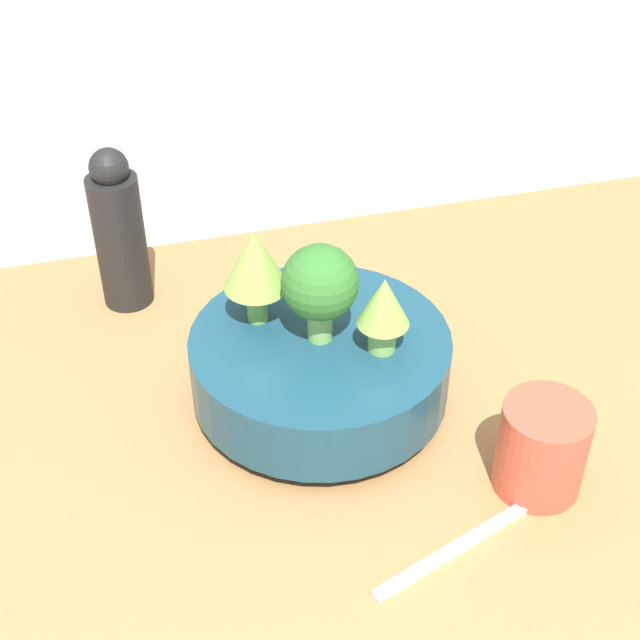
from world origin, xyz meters
TOP-DOWN VIEW (x-y plane):
  - ground_plane at (0.00, 0.00)m, footprint 6.00×6.00m
  - table at (0.00, 0.00)m, footprint 1.03×0.66m
  - bowl at (-0.03, 0.02)m, footprint 0.24×0.24m
  - romanesco_piece_near at (0.02, -0.01)m, footprint 0.05×0.05m
  - romanesco_piece_far at (-0.08, 0.06)m, footprint 0.06×0.06m
  - broccoli_floret_center at (-0.03, 0.02)m, footprint 0.07×0.07m
  - cup at (0.12, -0.14)m, footprint 0.08×0.08m
  - pepper_mill at (-0.19, 0.23)m, footprint 0.05×0.05m
  - fork at (0.03, -0.19)m, footprint 0.16×0.06m

SIDE VIEW (x-z plane):
  - ground_plane at x=0.00m, z-range 0.00..0.00m
  - table at x=0.00m, z-range 0.00..0.03m
  - fork at x=0.03m, z-range 0.03..0.04m
  - cup at x=0.12m, z-range 0.03..0.12m
  - bowl at x=-0.03m, z-range 0.04..0.12m
  - pepper_mill at x=-0.19m, z-range 0.03..0.21m
  - romanesco_piece_near at x=0.02m, z-range 0.12..0.19m
  - broccoli_floret_center at x=-0.03m, z-range 0.12..0.22m
  - romanesco_piece_far at x=-0.08m, z-range 0.13..0.22m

